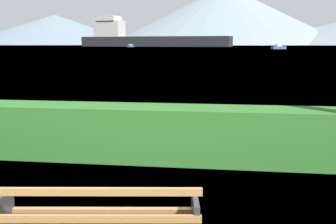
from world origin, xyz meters
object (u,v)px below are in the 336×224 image
(sailboat_mid, at_px, (279,47))
(tender_far, at_px, (131,46))
(cargo_ship_large, at_px, (143,38))
(park_bench, at_px, (98,223))

(sailboat_mid, xyz_separation_m, tender_far, (-71.36, 69.79, -0.06))
(cargo_ship_large, bearing_deg, park_bench, -78.72)
(cargo_ship_large, xyz_separation_m, sailboat_mid, (71.96, -107.59, -4.89))
(cargo_ship_large, bearing_deg, sailboat_mid, -56.22)
(sailboat_mid, distance_m, tender_far, 99.81)
(tender_far, bearing_deg, park_bench, -76.99)
(park_bench, distance_m, cargo_ship_large, 262.55)
(cargo_ship_large, relative_size, tender_far, 16.93)
(cargo_ship_large, height_order, tender_far, cargo_ship_large)
(park_bench, relative_size, cargo_ship_large, 0.02)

